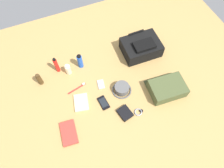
# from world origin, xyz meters

# --- Properties ---
(ground_plane) EXTENTS (2.64, 2.02, 0.02)m
(ground_plane) POSITION_xyz_m (0.00, 0.00, -0.01)
(ground_plane) COLOR tan
(ground_plane) RESTS_ON ground
(backpack) EXTENTS (0.34, 0.26, 0.15)m
(backpack) POSITION_xyz_m (0.38, 0.23, 0.07)
(backpack) COLOR black
(backpack) RESTS_ON ground_plane
(toiletry_pouch) EXTENTS (0.29, 0.26, 0.10)m
(toiletry_pouch) POSITION_xyz_m (0.39, -0.21, 0.05)
(toiletry_pouch) COLOR #47512D
(toiletry_pouch) RESTS_ON ground_plane
(bucket_hat) EXTENTS (0.16, 0.16, 0.07)m
(bucket_hat) POSITION_xyz_m (0.06, -0.07, 0.03)
(bucket_hat) COLOR #565656
(bucket_hat) RESTS_ON ground_plane
(cologne_bottle) EXTENTS (0.04, 0.04, 0.12)m
(cologne_bottle) POSITION_xyz_m (-0.54, 0.26, 0.06)
(cologne_bottle) COLOR #473319
(cologne_bottle) RESTS_ON ground_plane
(sunscreen_spray) EXTENTS (0.03, 0.03, 0.17)m
(sunscreen_spray) POSITION_xyz_m (-0.37, 0.33, 0.08)
(sunscreen_spray) COLOR red
(sunscreen_spray) RESTS_ON ground_plane
(lotion_bottle) EXTENTS (0.05, 0.05, 0.11)m
(lotion_bottle) POSITION_xyz_m (-0.29, 0.27, 0.05)
(lotion_bottle) COLOR beige
(lotion_bottle) RESTS_ON ground_plane
(deodorant_spray) EXTENTS (0.04, 0.04, 0.15)m
(deodorant_spray) POSITION_xyz_m (-0.17, 0.30, 0.07)
(deodorant_spray) COLOR blue
(deodorant_spray) RESTS_ON ground_plane
(paperback_novel) EXTENTS (0.13, 0.19, 0.02)m
(paperback_novel) POSITION_xyz_m (-0.45, -0.24, 0.01)
(paperback_novel) COLOR red
(paperback_novel) RESTS_ON ground_plane
(cell_phone) EXTENTS (0.07, 0.12, 0.01)m
(cell_phone) POSITION_xyz_m (-0.12, -0.11, 0.01)
(cell_phone) COLOR black
(cell_phone) RESTS_ON ground_plane
(media_player) EXTENTS (0.06, 0.09, 0.01)m
(media_player) POSITION_xyz_m (-0.08, 0.05, 0.01)
(media_player) COLOR #B7B7BC
(media_player) RESTS_ON ground_plane
(wristwatch) EXTENTS (0.07, 0.06, 0.01)m
(wristwatch) POSITION_xyz_m (0.10, -0.29, 0.01)
(wristwatch) COLOR #99999E
(wristwatch) RESTS_ON ground_plane
(toothbrush) EXTENTS (0.16, 0.05, 0.02)m
(toothbrush) POSITION_xyz_m (-0.27, 0.09, 0.01)
(toothbrush) COLOR red
(toothbrush) RESTS_ON ground_plane
(wallet) EXTENTS (0.11, 0.13, 0.02)m
(wallet) POSITION_xyz_m (-0.00, -0.26, 0.01)
(wallet) COLOR black
(wallet) RESTS_ON ground_plane
(notepad) EXTENTS (0.14, 0.17, 0.02)m
(notepad) POSITION_xyz_m (-0.29, -0.04, 0.01)
(notepad) COLOR beige
(notepad) RESTS_ON ground_plane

